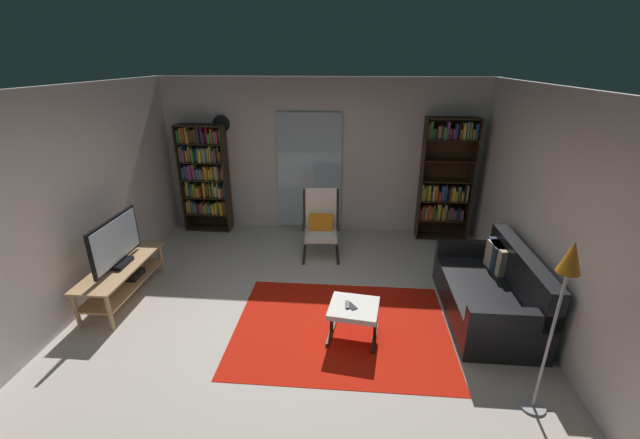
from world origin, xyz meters
name	(u,v)px	position (x,y,z in m)	size (l,w,h in m)	color
ground_plane	(301,324)	(0.00, 0.00, 0.00)	(7.02, 7.02, 0.00)	#BDB1A7
wall_back	(321,157)	(0.00, 2.90, 1.30)	(5.60, 0.06, 2.60)	silver
wall_left	(53,213)	(-2.70, 0.00, 1.30)	(0.06, 6.00, 2.60)	silver
wall_right	(570,229)	(2.70, 0.00, 1.30)	(0.06, 6.00, 2.60)	silver
glass_door_panel	(309,172)	(-0.20, 2.83, 1.05)	(1.10, 0.01, 2.00)	silver
area_rug	(342,328)	(0.47, -0.03, 0.00)	(2.42, 1.85, 0.01)	red
tv_stand	(123,275)	(-2.31, 0.39, 0.32)	(0.49, 1.39, 0.48)	tan
television	(116,243)	(-2.31, 0.37, 0.77)	(0.20, 0.99, 0.62)	black
bookshelf_near_tv	(205,174)	(-1.99, 2.66, 1.02)	(0.80, 0.30, 1.86)	#2D2316
bookshelf_near_sofa	(445,180)	(2.05, 2.66, 1.01)	(0.82, 0.30, 2.02)	#312012
leather_sofa	(491,292)	(2.22, 0.39, 0.30)	(0.88, 1.71, 0.85)	black
lounge_armchair	(321,221)	(0.08, 1.86, 0.53)	(0.61, 0.69, 1.02)	#2D2316
ottoman	(354,311)	(0.60, -0.16, 0.33)	(0.58, 0.54, 0.40)	white
tv_remote	(347,305)	(0.53, -0.16, 0.41)	(0.04, 0.14, 0.02)	black
cell_phone	(351,306)	(0.57, -0.18, 0.40)	(0.07, 0.14, 0.01)	black
floor_lamp_by_sofa	(565,282)	(2.19, -1.00, 1.27)	(0.22, 0.22, 1.62)	#A5A5AD
wall_clock	(221,124)	(-1.67, 2.82, 1.85)	(0.29, 0.03, 0.29)	silver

